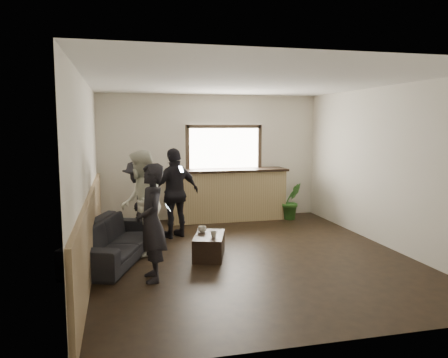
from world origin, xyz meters
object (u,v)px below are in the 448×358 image
object	(u,v)px
bar_counter	(227,192)
cup_a	(202,229)
person_c	(139,201)
person_d	(175,193)
coffee_table	(209,246)
sofa	(114,240)
cup_b	(214,234)
person_a	(152,223)
person_b	(141,203)
potted_plant	(292,201)

from	to	relation	value
bar_counter	cup_a	xyz separation A→B (m)	(-1.03, -2.47, -0.22)
person_c	cup_a	bearing A→B (deg)	43.29
cup_a	bar_counter	bearing A→B (deg)	67.38
person_d	coffee_table	bearing A→B (deg)	81.49
person_d	sofa	bearing A→B (deg)	23.09
cup_b	person_c	size ratio (longest dim) A/B	0.07
person_a	sofa	bearing A→B (deg)	-158.07
cup_a	person_b	distance (m)	1.09
person_a	person_d	size ratio (longest dim) A/B	0.95
bar_counter	person_c	world-z (taller)	bar_counter
potted_plant	person_a	distance (m)	4.65
cup_a	potted_plant	bearing A→B (deg)	41.22
cup_b	person_c	world-z (taller)	person_c
cup_b	person_d	distance (m)	1.66
person_d	potted_plant	bearing A→B (deg)	176.02
cup_a	person_d	bearing A→B (deg)	103.20
potted_plant	person_d	bearing A→B (deg)	-160.88
sofa	potted_plant	distance (m)	4.44
bar_counter	potted_plant	bearing A→B (deg)	-12.26
coffee_table	potted_plant	size ratio (longest dim) A/B	0.99
coffee_table	potted_plant	bearing A→B (deg)	44.49
sofa	person_d	world-z (taller)	person_d
sofa	potted_plant	world-z (taller)	potted_plant
coffee_table	cup_b	xyz separation A→B (m)	(0.04, -0.16, 0.23)
sofa	cup_b	xyz separation A→B (m)	(1.54, -0.36, 0.10)
cup_a	potted_plant	world-z (taller)	potted_plant
person_a	person_d	xyz separation A→B (m)	(0.61, 2.24, 0.04)
cup_b	coffee_table	bearing A→B (deg)	103.37
sofa	coffee_table	bearing A→B (deg)	-77.48
cup_a	person_c	xyz separation A→B (m)	(-0.97, 1.03, 0.33)
person_a	person_d	bearing A→B (deg)	160.10
sofa	cup_a	world-z (taller)	sofa
person_a	person_c	distance (m)	2.07
sofa	coffee_table	world-z (taller)	sofa
coffee_table	person_d	world-z (taller)	person_d
person_a	person_b	world-z (taller)	person_b
person_b	cup_a	bearing A→B (deg)	79.64
sofa	bar_counter	bearing A→B (deg)	-24.71
person_a	person_b	bearing A→B (deg)	178.89
potted_plant	coffee_table	bearing A→B (deg)	-135.51
coffee_table	cup_a	distance (m)	0.31
coffee_table	person_a	xyz separation A→B (m)	(-0.97, -0.85, 0.62)
cup_a	person_c	bearing A→B (deg)	133.32
potted_plant	person_b	bearing A→B (deg)	-150.63
cup_b	bar_counter	bearing A→B (deg)	72.05
cup_b	person_c	xyz separation A→B (m)	(-1.09, 1.37, 0.34)
bar_counter	coffee_table	bearing A→B (deg)	-109.69
cup_a	person_b	size ratio (longest dim) A/B	0.08
person_c	person_a	bearing A→B (deg)	2.16
cup_b	person_a	size ratio (longest dim) A/B	0.06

